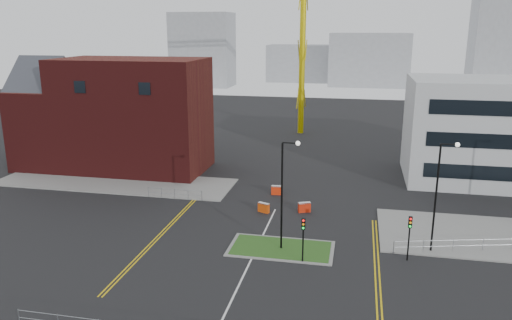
% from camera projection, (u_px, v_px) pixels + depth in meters
% --- Properties ---
extents(ground, '(200.00, 200.00, 0.00)m').
position_uv_depth(ground, '(234.00, 296.00, 33.87)').
color(ground, black).
rests_on(ground, ground).
extents(pavement_left, '(28.00, 8.00, 0.12)m').
position_uv_depth(pavement_left, '(115.00, 182.00, 58.59)').
color(pavement_left, slate).
rests_on(pavement_left, ground).
extents(island_kerb, '(8.60, 4.60, 0.08)m').
position_uv_depth(island_kerb, '(281.00, 249.00, 41.03)').
color(island_kerb, slate).
rests_on(island_kerb, ground).
extents(grass_island, '(8.00, 4.00, 0.12)m').
position_uv_depth(grass_island, '(281.00, 248.00, 41.03)').
color(grass_island, '#224818').
rests_on(grass_island, ground).
extents(brick_building, '(24.20, 10.07, 14.24)m').
position_uv_depth(brick_building, '(111.00, 116.00, 63.10)').
color(brick_building, '#4B1212').
rests_on(brick_building, ground).
extents(streetlamp_island, '(1.46, 0.36, 9.18)m').
position_uv_depth(streetlamp_island, '(285.00, 187.00, 39.61)').
color(streetlamp_island, black).
rests_on(streetlamp_island, ground).
extents(streetlamp_right_near, '(1.46, 0.36, 9.18)m').
position_uv_depth(streetlamp_right_near, '(440.00, 189.00, 39.14)').
color(streetlamp_right_near, black).
rests_on(streetlamp_right_near, ground).
extents(traffic_light_island, '(0.28, 0.33, 3.65)m').
position_uv_depth(traffic_light_island, '(303.00, 232.00, 38.08)').
color(traffic_light_island, black).
rests_on(traffic_light_island, ground).
extents(traffic_light_right, '(0.28, 0.33, 3.65)m').
position_uv_depth(traffic_light_right, '(410.00, 230.00, 38.40)').
color(traffic_light_right, black).
rests_on(traffic_light_right, ground).
extents(railing_left, '(6.05, 0.05, 1.10)m').
position_uv_depth(railing_left, '(175.00, 192.00, 52.87)').
color(railing_left, gray).
rests_on(railing_left, ground).
extents(centre_line, '(0.15, 30.00, 0.01)m').
position_uv_depth(centre_line, '(241.00, 282.00, 35.76)').
color(centre_line, silver).
rests_on(centre_line, ground).
extents(yellow_left_a, '(0.12, 24.00, 0.01)m').
position_uv_depth(yellow_left_a, '(164.00, 229.00, 45.09)').
color(yellow_left_a, gold).
rests_on(yellow_left_a, ground).
extents(yellow_left_b, '(0.12, 24.00, 0.01)m').
position_uv_depth(yellow_left_b, '(168.00, 229.00, 45.04)').
color(yellow_left_b, gold).
rests_on(yellow_left_b, ground).
extents(yellow_right_a, '(0.12, 20.00, 0.01)m').
position_uv_depth(yellow_right_a, '(375.00, 269.00, 37.68)').
color(yellow_right_a, gold).
rests_on(yellow_right_a, ground).
extents(yellow_right_b, '(0.12, 20.00, 0.01)m').
position_uv_depth(yellow_right_b, '(379.00, 269.00, 37.62)').
color(yellow_right_b, gold).
rests_on(yellow_right_b, ground).
extents(skyline_a, '(18.00, 12.00, 22.00)m').
position_uv_depth(skyline_a, '(203.00, 50.00, 152.42)').
color(skyline_a, gray).
rests_on(skyline_a, ground).
extents(skyline_b, '(24.00, 12.00, 16.00)m').
position_uv_depth(skyline_b, '(369.00, 60.00, 152.84)').
color(skyline_b, gray).
rests_on(skyline_b, ground).
extents(skyline_c, '(14.00, 12.00, 28.00)m').
position_uv_depth(skyline_c, '(498.00, 41.00, 139.69)').
color(skyline_c, gray).
rests_on(skyline_c, ground).
extents(skyline_d, '(30.00, 12.00, 12.00)m').
position_uv_depth(skyline_d, '(313.00, 63.00, 166.35)').
color(skyline_d, gray).
rests_on(skyline_d, ground).
extents(barrier_left, '(1.22, 0.80, 0.97)m').
position_uv_depth(barrier_left, '(264.00, 207.00, 49.07)').
color(barrier_left, '#D4440B').
rests_on(barrier_left, ground).
extents(barrier_mid, '(1.26, 0.85, 1.01)m').
position_uv_depth(barrier_mid, '(304.00, 207.00, 49.11)').
color(barrier_mid, red).
rests_on(barrier_mid, ground).
extents(barrier_right, '(1.23, 0.47, 1.01)m').
position_uv_depth(barrier_right, '(277.00, 190.00, 54.27)').
color(barrier_right, red).
rests_on(barrier_right, ground).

